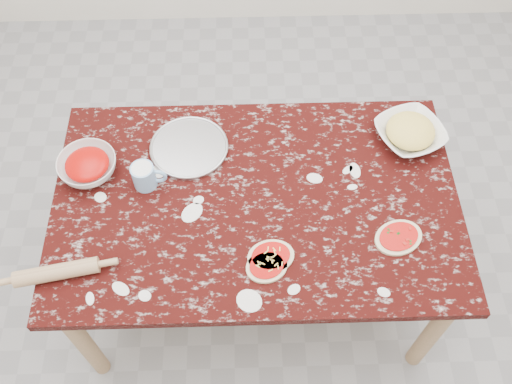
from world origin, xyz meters
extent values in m
plane|color=gray|center=(0.00, 0.00, 0.00)|extent=(4.00, 4.00, 0.00)
cube|color=black|center=(0.00, 0.00, 0.73)|extent=(1.60, 1.00, 0.04)
cube|color=tan|center=(0.00, 0.00, 0.67)|extent=(1.50, 0.90, 0.08)
cylinder|color=tan|center=(-0.72, -0.42, 0.35)|extent=(0.07, 0.07, 0.71)
cylinder|color=tan|center=(0.72, -0.42, 0.35)|extent=(0.07, 0.07, 0.71)
cylinder|color=tan|center=(-0.72, 0.42, 0.35)|extent=(0.07, 0.07, 0.71)
cylinder|color=tan|center=(0.72, 0.42, 0.35)|extent=(0.07, 0.07, 0.71)
cylinder|color=#B2B2B7|center=(-0.27, 0.26, 0.76)|extent=(0.33, 0.33, 0.01)
imported|color=white|center=(-0.67, 0.15, 0.79)|extent=(0.27, 0.27, 0.07)
imported|color=white|center=(0.65, 0.28, 0.78)|extent=(0.35, 0.35, 0.07)
cylinder|color=#80B1E1|center=(-0.44, 0.08, 0.80)|extent=(0.09, 0.09, 0.11)
torus|color=#80B1E1|center=(-0.38, 0.08, 0.80)|extent=(0.08, 0.02, 0.08)
cylinder|color=silver|center=(-0.44, 0.08, 0.84)|extent=(0.07, 0.07, 0.01)
ellipsoid|color=beige|center=(0.05, -0.26, 0.76)|extent=(0.20, 0.17, 0.01)
ellipsoid|color=red|center=(0.05, -0.26, 0.76)|extent=(0.16, 0.14, 0.00)
ellipsoid|color=beige|center=(0.03, -0.30, 0.76)|extent=(0.19, 0.17, 0.01)
ellipsoid|color=red|center=(0.03, -0.30, 0.76)|extent=(0.15, 0.14, 0.00)
ellipsoid|color=beige|center=(0.53, -0.19, 0.76)|extent=(0.23, 0.21, 0.01)
ellipsoid|color=red|center=(0.53, -0.19, 0.76)|extent=(0.19, 0.17, 0.00)
cylinder|color=tan|center=(-0.72, -0.31, 0.78)|extent=(0.30, 0.11, 0.06)
camera|label=1|loc=(-0.03, -1.18, 2.60)|focal=39.22mm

